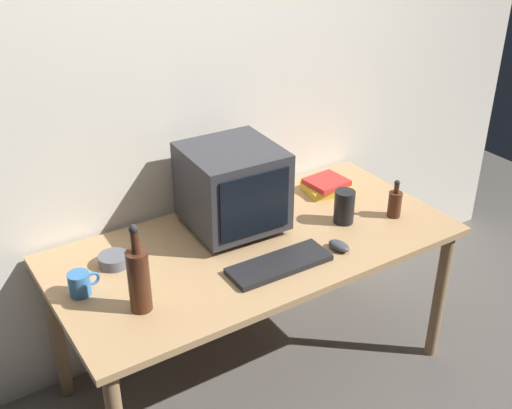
% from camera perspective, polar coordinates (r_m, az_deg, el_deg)
% --- Properties ---
extents(ground_plane, '(6.00, 6.00, 0.00)m').
position_cam_1_polar(ground_plane, '(3.11, 0.00, -14.70)').
color(ground_plane, '#56514C').
extents(back_wall, '(4.00, 0.08, 2.50)m').
position_cam_1_polar(back_wall, '(2.82, -5.27, 10.16)').
color(back_wall, silver).
rests_on(back_wall, ground).
extents(desk, '(1.70, 0.82, 0.72)m').
position_cam_1_polar(desk, '(2.71, 0.00, -4.76)').
color(desk, tan).
rests_on(desk, ground).
extents(crt_monitor, '(0.40, 0.40, 0.37)m').
position_cam_1_polar(crt_monitor, '(2.69, -2.14, 1.53)').
color(crt_monitor, '#333338').
rests_on(crt_monitor, desk).
extents(keyboard, '(0.42, 0.16, 0.02)m').
position_cam_1_polar(keyboard, '(2.51, 2.11, -5.36)').
color(keyboard, black).
rests_on(keyboard, desk).
extents(computer_mouse, '(0.08, 0.11, 0.04)m').
position_cam_1_polar(computer_mouse, '(2.63, 7.43, -3.69)').
color(computer_mouse, '#3F3F47').
rests_on(computer_mouse, desk).
extents(bottle_tall, '(0.08, 0.08, 0.35)m').
position_cam_1_polar(bottle_tall, '(2.26, -10.44, -6.51)').
color(bottle_tall, '#472314').
rests_on(bottle_tall, desk).
extents(bottle_short, '(0.06, 0.06, 0.18)m').
position_cam_1_polar(bottle_short, '(2.90, 12.32, 0.14)').
color(bottle_short, '#472314').
rests_on(bottle_short, desk).
extents(book_stack, '(0.23, 0.20, 0.06)m').
position_cam_1_polar(book_stack, '(3.08, 6.31, 1.69)').
color(book_stack, gold).
rests_on(book_stack, desk).
extents(mug, '(0.12, 0.08, 0.09)m').
position_cam_1_polar(mug, '(2.43, -15.46, -6.84)').
color(mug, '#3370B2').
rests_on(mug, desk).
extents(cd_spindle, '(0.12, 0.12, 0.04)m').
position_cam_1_polar(cd_spindle, '(2.58, -12.61, -4.88)').
color(cd_spindle, '#595B66').
rests_on(cd_spindle, desk).
extents(metal_canister, '(0.09, 0.09, 0.15)m').
position_cam_1_polar(metal_canister, '(2.81, 7.90, -0.20)').
color(metal_canister, black).
rests_on(metal_canister, desk).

